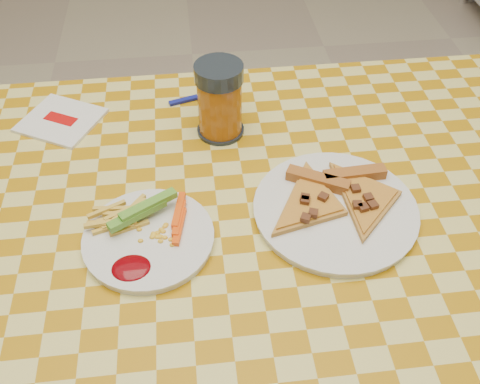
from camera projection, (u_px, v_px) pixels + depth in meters
name	position (u px, v px, depth m)	size (l,w,h in m)	color
table	(220.00, 249.00, 0.92)	(1.28, 0.88, 0.76)	silver
plate_left	(149.00, 239.00, 0.83)	(0.20, 0.20, 0.01)	silver
plate_right	(335.00, 211.00, 0.88)	(0.26, 0.26, 0.01)	silver
fries_veggies	(142.00, 226.00, 0.83)	(0.18, 0.16, 0.04)	#E0CB47
pizza_slices	(336.00, 197.00, 0.88)	(0.27, 0.25, 0.02)	#AF9235
drink_glass	(220.00, 101.00, 0.98)	(0.09, 0.09, 0.15)	black
napkin	(61.00, 120.00, 1.05)	(0.18, 0.18, 0.01)	white
fork	(202.00, 96.00, 1.11)	(0.14, 0.05, 0.01)	navy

